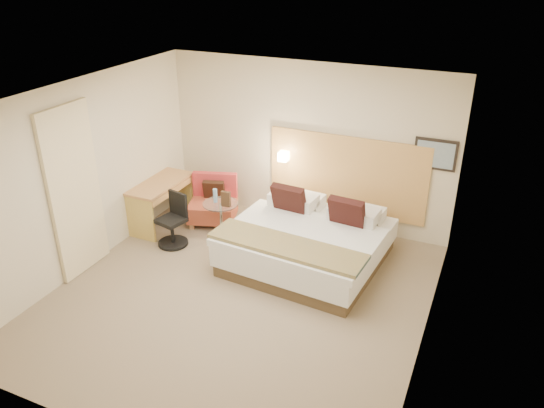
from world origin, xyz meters
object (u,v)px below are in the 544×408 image
at_px(bed, 308,241).
at_px(side_table, 221,219).
at_px(lounge_chair, 213,204).
at_px(desk, 162,191).
at_px(desk_chair, 174,224).

distance_m(bed, side_table, 1.52).
bearing_deg(lounge_chair, desk, -147.51).
relative_size(bed, desk_chair, 2.73).
bearing_deg(bed, desk, 177.07).
relative_size(bed, side_table, 3.68).
height_order(lounge_chair, desk_chair, desk_chair).
relative_size(lounge_chair, desk_chair, 1.10).
bearing_deg(bed, desk_chair, -170.57).
distance_m(bed, desk, 2.66).
bearing_deg(lounge_chair, side_table, -49.10).
relative_size(side_table, desk_chair, 0.74).
bearing_deg(desk, lounge_chair, 32.49).
bearing_deg(desk_chair, bed, 9.43).
bearing_deg(desk_chair, side_table, 37.12).
xyz_separation_m(bed, side_table, (-1.51, 0.10, 0.01)).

